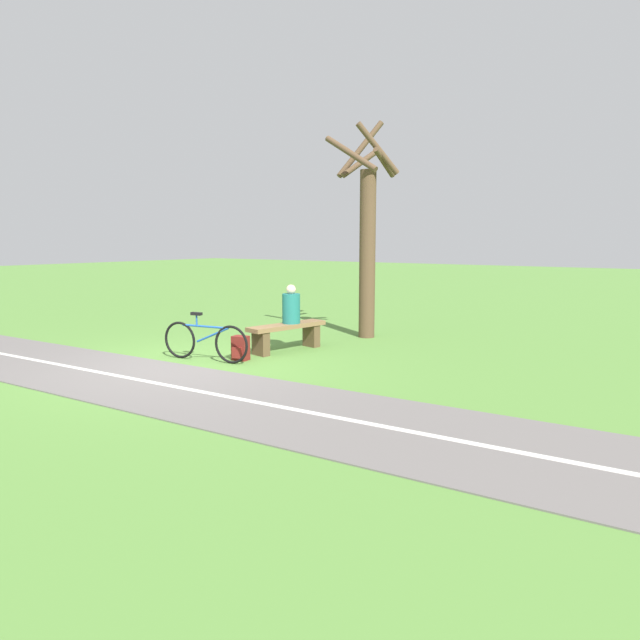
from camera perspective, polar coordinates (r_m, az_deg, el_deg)
ground_plane at (r=9.54m, az=-13.75°, el=-4.56°), size 80.00×80.00×0.00m
paved_path at (r=6.41m, az=4.89°, el=-10.54°), size 4.29×36.07×0.02m
path_centre_line at (r=6.41m, az=4.89°, el=-10.46°), size 1.94×31.95×0.00m
bench at (r=10.48m, az=-3.38°, el=-1.28°), size 1.69×0.70×0.51m
person_seated at (r=10.48m, az=-2.96°, el=1.34°), size 0.40×0.40×0.73m
bicycle at (r=9.78m, az=-11.65°, el=-2.10°), size 0.35×1.70×0.83m
backpack at (r=9.76m, az=-8.11°, el=-2.88°), size 0.27×0.30×0.42m
tree_far_right at (r=11.85m, az=4.81°, el=8.31°), size 1.46×1.42×4.59m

